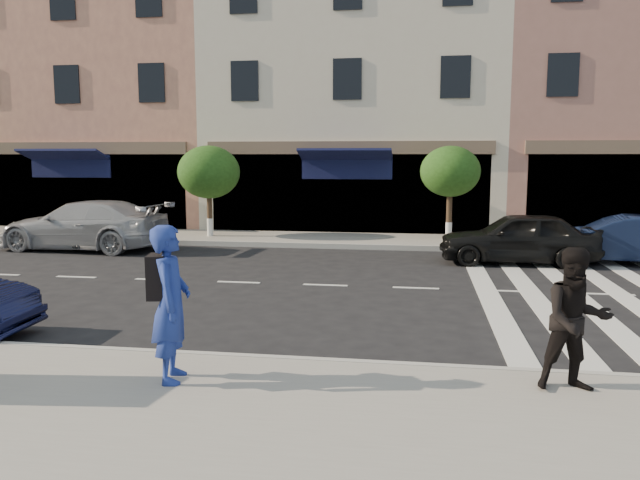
{
  "coord_description": "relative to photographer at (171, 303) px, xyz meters",
  "views": [
    {
      "loc": [
        2.01,
        -9.5,
        2.87
      ],
      "look_at": [
        0.32,
        1.21,
        1.4
      ],
      "focal_mm": 35.0,
      "sensor_mm": 36.0,
      "label": 1
    }
  ],
  "objects": [
    {
      "name": "car_far_left",
      "position": [
        -7.18,
        10.65,
        -0.35
      ],
      "size": [
        5.36,
        2.48,
        1.51
      ],
      "primitive_type": "imported",
      "rotation": [
        0.0,
        0.0,
        -1.64
      ],
      "color": "#A1A1A6",
      "rests_on": "ground"
    },
    {
      "name": "car_far_right",
      "position": [
        8.29,
        10.56,
        -0.46
      ],
      "size": [
        4.05,
        1.82,
        1.29
      ],
      "primitive_type": "imported",
      "rotation": [
        0.0,
        0.0,
        -1.69
      ],
      "color": "black",
      "rests_on": "ground"
    },
    {
      "name": "sidewalk_near",
      "position": [
        0.91,
        -1.21,
        -1.03
      ],
      "size": [
        60.0,
        4.5,
        0.15
      ],
      "primitive_type": "cube",
      "color": "gray",
      "rests_on": "ground"
    },
    {
      "name": "building_centre",
      "position": [
        0.41,
        19.54,
        4.4
      ],
      "size": [
        11.0,
        9.0,
        11.0
      ],
      "primitive_type": "cube",
      "color": "beige",
      "rests_on": "ground"
    },
    {
      "name": "building_west_mid",
      "position": [
        -10.09,
        19.54,
        5.9
      ],
      "size": [
        10.0,
        9.0,
        14.0
      ],
      "primitive_type": "cube",
      "color": "tan",
      "rests_on": "ground"
    },
    {
      "name": "street_tree_c",
      "position": [
        3.91,
        13.34,
        1.25
      ],
      "size": [
        1.9,
        1.9,
        3.04
      ],
      "color": "#473323",
      "rests_on": "sidewalk_far"
    },
    {
      "name": "photographer",
      "position": [
        0.0,
        0.0,
        0.0
      ],
      "size": [
        0.59,
        0.77,
        1.91
      ],
      "primitive_type": "imported",
      "rotation": [
        0.0,
        0.0,
        1.78
      ],
      "color": "navy",
      "rests_on": "sidewalk_near"
    },
    {
      "name": "sidewalk_far",
      "position": [
        0.91,
        13.54,
        -1.03
      ],
      "size": [
        60.0,
        3.0,
        0.15
      ],
      "primitive_type": "cube",
      "color": "gray",
      "rests_on": "ground"
    },
    {
      "name": "street_tree_wb",
      "position": [
        -4.09,
        13.34,
        1.2
      ],
      "size": [
        2.1,
        2.1,
        3.06
      ],
      "color": "#473323",
      "rests_on": "sidewalk_far"
    },
    {
      "name": "car_far_mid",
      "position": [
        5.57,
        10.14,
        -0.4
      ],
      "size": [
        4.12,
        1.67,
        1.4
      ],
      "primitive_type": "imported",
      "rotation": [
        0.0,
        0.0,
        -1.57
      ],
      "color": "black",
      "rests_on": "ground"
    },
    {
      "name": "ground",
      "position": [
        0.91,
        2.54,
        -1.1
      ],
      "size": [
        120.0,
        120.0,
        0.0
      ],
      "primitive_type": "plane",
      "color": "black",
      "rests_on": "ground"
    },
    {
      "name": "walker",
      "position": [
        4.74,
        0.4,
        -0.11
      ],
      "size": [
        0.9,
        0.75,
        1.68
      ],
      "primitive_type": "imported",
      "rotation": [
        0.0,
        0.0,
        0.15
      ],
      "color": "black",
      "rests_on": "sidewalk_near"
    }
  ]
}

